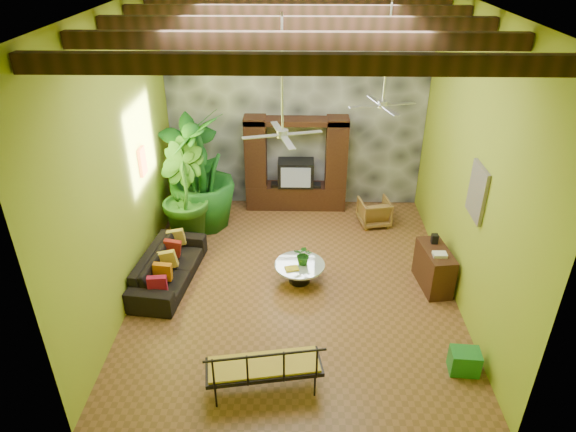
{
  "coord_description": "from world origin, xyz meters",
  "views": [
    {
      "loc": [
        0.05,
        -8.09,
        6.02
      ],
      "look_at": [
        -0.13,
        0.2,
        1.37
      ],
      "focal_mm": 32.0,
      "sensor_mm": 36.0,
      "label": 1
    }
  ],
  "objects_px": {
    "wicker_armchair": "(374,212)",
    "ceiling_fan_front": "(282,121)",
    "tall_plant_c": "(201,172)",
    "ceiling_fan_back": "(384,93)",
    "tall_plant_a": "(192,170)",
    "coffee_table": "(300,270)",
    "sofa": "(169,267)",
    "tall_plant_b": "(183,193)",
    "side_console": "(434,268)",
    "green_bin": "(464,361)",
    "iron_bench": "(263,367)",
    "entertainment_center": "(296,171)"
  },
  "relations": [
    {
      "from": "ceiling_fan_back",
      "to": "tall_plant_b",
      "type": "distance_m",
      "value": 4.62
    },
    {
      "from": "wicker_armchair",
      "to": "coffee_table",
      "type": "distance_m",
      "value": 2.86
    },
    {
      "from": "sofa",
      "to": "green_bin",
      "type": "height_order",
      "value": "sofa"
    },
    {
      "from": "ceiling_fan_back",
      "to": "green_bin",
      "type": "distance_m",
      "value": 4.81
    },
    {
      "from": "sofa",
      "to": "side_console",
      "type": "bearing_deg",
      "value": -83.23
    },
    {
      "from": "tall_plant_a",
      "to": "iron_bench",
      "type": "relative_size",
      "value": 1.41
    },
    {
      "from": "sofa",
      "to": "side_console",
      "type": "xyz_separation_m",
      "value": [
        5.08,
        -0.04,
        0.08
      ]
    },
    {
      "from": "iron_bench",
      "to": "side_console",
      "type": "xyz_separation_m",
      "value": [
        3.07,
        2.7,
        -0.12
      ]
    },
    {
      "from": "tall_plant_a",
      "to": "tall_plant_b",
      "type": "height_order",
      "value": "tall_plant_a"
    },
    {
      "from": "tall_plant_c",
      "to": "iron_bench",
      "type": "height_order",
      "value": "tall_plant_c"
    },
    {
      "from": "wicker_armchair",
      "to": "tall_plant_b",
      "type": "xyz_separation_m",
      "value": [
        -4.22,
        -0.74,
        0.8
      ]
    },
    {
      "from": "tall_plant_a",
      "to": "iron_bench",
      "type": "xyz_separation_m",
      "value": [
        1.95,
        -5.29,
        -0.71
      ]
    },
    {
      "from": "side_console",
      "to": "green_bin",
      "type": "xyz_separation_m",
      "value": [
        0.0,
        -2.2,
        -0.21
      ]
    },
    {
      "from": "entertainment_center",
      "to": "green_bin",
      "type": "bearing_deg",
      "value": -63.72
    },
    {
      "from": "green_bin",
      "to": "sofa",
      "type": "bearing_deg",
      "value": 156.25
    },
    {
      "from": "ceiling_fan_back",
      "to": "sofa",
      "type": "relative_size",
      "value": 0.83
    },
    {
      "from": "wicker_armchair",
      "to": "green_bin",
      "type": "distance_m",
      "value": 4.64
    },
    {
      "from": "tall_plant_b",
      "to": "ceiling_fan_back",
      "type": "bearing_deg",
      "value": -5.64
    },
    {
      "from": "wicker_armchair",
      "to": "tall_plant_a",
      "type": "height_order",
      "value": "tall_plant_a"
    },
    {
      "from": "wicker_armchair",
      "to": "coffee_table",
      "type": "bearing_deg",
      "value": 42.58
    },
    {
      "from": "side_console",
      "to": "green_bin",
      "type": "distance_m",
      "value": 2.21
    },
    {
      "from": "ceiling_fan_back",
      "to": "wicker_armchair",
      "type": "xyz_separation_m",
      "value": [
        0.22,
        1.14,
        -3.09
      ]
    },
    {
      "from": "ceiling_fan_front",
      "to": "side_console",
      "type": "xyz_separation_m",
      "value": [
        2.85,
        0.37,
        -3.0
      ]
    },
    {
      "from": "coffee_table",
      "to": "side_console",
      "type": "relative_size",
      "value": 0.95
    },
    {
      "from": "ceiling_fan_front",
      "to": "wicker_armchair",
      "type": "xyz_separation_m",
      "value": [
        2.02,
        2.74,
        -3.09
      ]
    },
    {
      "from": "tall_plant_c",
      "to": "iron_bench",
      "type": "xyz_separation_m",
      "value": [
        1.69,
        -4.95,
        -0.81
      ]
    },
    {
      "from": "tall_plant_a",
      "to": "coffee_table",
      "type": "relative_size",
      "value": 2.56
    },
    {
      "from": "wicker_armchair",
      "to": "ceiling_fan_front",
      "type": "bearing_deg",
      "value": 43.08
    },
    {
      "from": "entertainment_center",
      "to": "side_console",
      "type": "bearing_deg",
      "value": -50.11
    },
    {
      "from": "entertainment_center",
      "to": "ceiling_fan_back",
      "type": "bearing_deg",
      "value": -50.43
    },
    {
      "from": "sofa",
      "to": "tall_plant_b",
      "type": "height_order",
      "value": "tall_plant_b"
    },
    {
      "from": "ceiling_fan_front",
      "to": "ceiling_fan_back",
      "type": "distance_m",
      "value": 2.41
    },
    {
      "from": "sofa",
      "to": "tall_plant_b",
      "type": "xyz_separation_m",
      "value": [
        0.03,
        1.59,
        0.79
      ]
    },
    {
      "from": "ceiling_fan_back",
      "to": "sofa",
      "type": "height_order",
      "value": "ceiling_fan_back"
    },
    {
      "from": "coffee_table",
      "to": "side_console",
      "type": "bearing_deg",
      "value": -1.86
    },
    {
      "from": "side_console",
      "to": "wicker_armchair",
      "type": "bearing_deg",
      "value": 101.56
    },
    {
      "from": "ceiling_fan_back",
      "to": "entertainment_center",
      "type": "bearing_deg",
      "value": 129.57
    },
    {
      "from": "entertainment_center",
      "to": "tall_plant_c",
      "type": "relative_size",
      "value": 0.89
    },
    {
      "from": "wicker_armchair",
      "to": "tall_plant_a",
      "type": "distance_m",
      "value": 4.3
    },
    {
      "from": "ceiling_fan_front",
      "to": "side_console",
      "type": "bearing_deg",
      "value": 7.33
    },
    {
      "from": "entertainment_center",
      "to": "tall_plant_c",
      "type": "height_order",
      "value": "tall_plant_c"
    },
    {
      "from": "ceiling_fan_front",
      "to": "coffee_table",
      "type": "height_order",
      "value": "ceiling_fan_front"
    },
    {
      "from": "ceiling_fan_back",
      "to": "coffee_table",
      "type": "distance_m",
      "value": 3.67
    },
    {
      "from": "side_console",
      "to": "green_bin",
      "type": "relative_size",
      "value": 2.27
    },
    {
      "from": "ceiling_fan_back",
      "to": "coffee_table",
      "type": "bearing_deg",
      "value": -142.49
    },
    {
      "from": "entertainment_center",
      "to": "ceiling_fan_back",
      "type": "height_order",
      "value": "ceiling_fan_back"
    },
    {
      "from": "ceiling_fan_front",
      "to": "ceiling_fan_back",
      "type": "xyz_separation_m",
      "value": [
        1.8,
        1.6,
        0.0
      ]
    },
    {
      "from": "tall_plant_c",
      "to": "ceiling_fan_back",
      "type": "bearing_deg",
      "value": -15.36
    },
    {
      "from": "entertainment_center",
      "to": "tall_plant_c",
      "type": "bearing_deg",
      "value": -156.36
    },
    {
      "from": "entertainment_center",
      "to": "tall_plant_c",
      "type": "distance_m",
      "value": 2.32
    }
  ]
}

